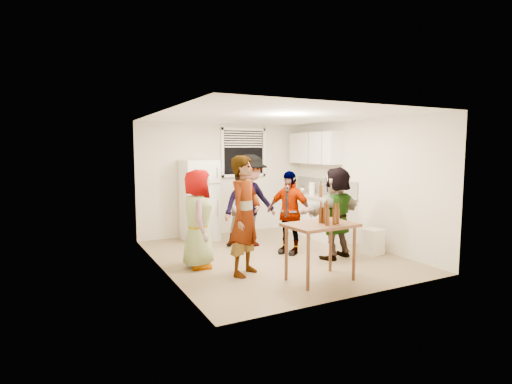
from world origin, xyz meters
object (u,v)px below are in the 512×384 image
trash_bin (373,241)px  kettle (303,194)px  guest_stripe (245,274)px  guest_back_left (244,246)px  serving_table (320,280)px  guest_grey (199,267)px  wine_bottle (294,191)px  beer_bottle_table (335,223)px  blue_cup (332,200)px  guest_orange (335,258)px  beer_bottle_counter (321,197)px  red_cup (326,221)px  refrigerator (199,200)px  guest_black (289,253)px  guest_back_right (250,246)px

trash_bin → kettle: bearing=90.9°
guest_stripe → guest_back_left: bearing=29.8°
serving_table → guest_grey: 2.00m
wine_bottle → beer_bottle_table: wine_bottle is taller
blue_cup → trash_bin: (0.12, -1.05, -0.65)m
trash_bin → guest_stripe: trash_bin is taller
serving_table → guest_orange: size_ratio=0.62×
beer_bottle_counter → guest_grey: (-3.04, -0.81, -0.90)m
beer_bottle_counter → serving_table: bearing=-126.2°
beer_bottle_counter → red_cup: size_ratio=2.13×
refrigerator → trash_bin: bearing=-46.9°
blue_cup → beer_bottle_table: (-1.43, -1.91, -0.05)m
guest_grey → serving_table: bearing=-121.6°
guest_black → guest_orange: (0.58, -0.64, 0.00)m
guest_black → guest_grey: bearing=-119.1°
trash_bin → blue_cup: bearing=96.3°
serving_table → guest_orange: (0.99, 0.88, 0.00)m
kettle → guest_black: (-1.31, -1.52, -0.90)m
refrigerator → kettle: size_ratio=7.09×
refrigerator → beer_bottle_table: (0.88, -3.46, -0.00)m
beer_bottle_counter → guest_grey: beer_bottle_counter is taller
beer_bottle_counter → guest_orange: beer_bottle_counter is taller
red_cup → blue_cup: bearing=49.5°
guest_back_right → serving_table: bearing=-98.6°
wine_bottle → serving_table: bearing=-117.0°
red_cup → trash_bin: bearing=21.8°
trash_bin → serving_table: 1.93m
blue_cup → guest_back_left: size_ratio=0.08×
blue_cup → guest_black: bearing=-166.1°
blue_cup → guest_back_right: size_ratio=0.07×
beer_bottle_table → guest_black: beer_bottle_table is taller
beer_bottle_counter → guest_stripe: bearing=-149.1°
trash_bin → guest_stripe: (-2.60, -0.01, -0.25)m
serving_table → guest_stripe: bearing=138.2°
guest_orange → guest_back_left: bearing=-68.6°
beer_bottle_counter → guest_grey: size_ratio=0.16×
trash_bin → guest_back_left: trash_bin is taller
serving_table → guest_back_right: (-0.00, 2.33, 0.00)m
guest_back_left → guest_black: size_ratio=0.96×
serving_table → beer_bottle_counter: bearing=53.8°
beer_bottle_table → guest_stripe: beer_bottle_table is taller
refrigerator → guest_stripe: (-0.17, -2.61, -0.85)m
wine_bottle → red_cup: size_ratio=2.51×
refrigerator → beer_bottle_counter: 2.60m
guest_orange → guest_grey: bearing=-28.0°
blue_cup → serving_table: (-1.63, -1.83, -0.90)m
refrigerator → kettle: 2.42m
refrigerator → trash_bin: refrigerator is taller
trash_bin → guest_orange: 0.81m
kettle → trash_bin: kettle is taller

